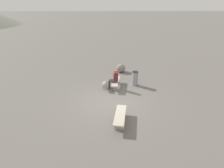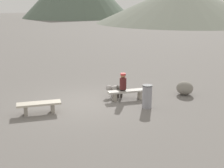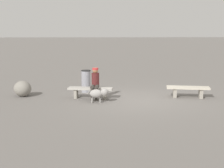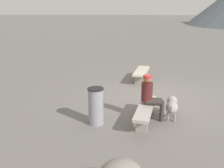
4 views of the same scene
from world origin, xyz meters
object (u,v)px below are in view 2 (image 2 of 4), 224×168
dog (113,89)px  trash_bin (147,96)px  seated_person (122,84)px  bench_right (127,93)px  bench_left (39,106)px  boulder (185,88)px

dog → trash_bin: (0.54, -1.97, 0.13)m
seated_person → dog: size_ratio=1.55×
bench_right → dog: size_ratio=2.26×
bench_left → bench_right: size_ratio=0.96×
trash_bin → bench_right: bearing=99.6°
bench_left → bench_right: bearing=10.0°
bench_right → bench_left: bearing=-170.0°
bench_left → seated_person: (3.64, 0.11, 0.38)m
bench_right → trash_bin: (0.21, -1.24, 0.15)m
dog → trash_bin: 2.04m
bench_right → dog: dog is taller
seated_person → dog: bearing=109.7°
bench_left → boulder: boulder is taller
dog → trash_bin: trash_bin is taller
bench_right → trash_bin: trash_bin is taller
bench_left → boulder: 6.58m
dog → trash_bin: bearing=113.6°
bench_right → dog: 0.79m
trash_bin → boulder: 2.62m
seated_person → dog: 0.69m
seated_person → dog: seated_person is taller
seated_person → trash_bin: size_ratio=1.27×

